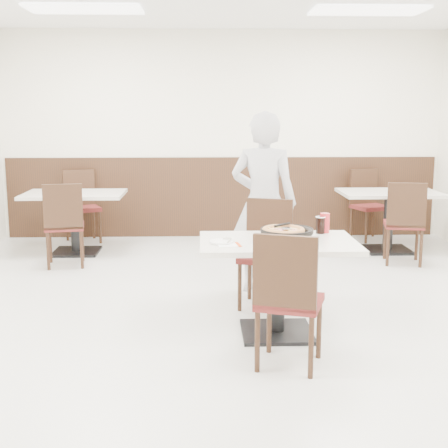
{
  "coord_description": "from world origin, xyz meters",
  "views": [
    {
      "loc": [
        -0.28,
        -5.08,
        1.73
      ],
      "look_at": [
        -0.11,
        -0.3,
        0.86
      ],
      "focal_mm": 50.0,
      "sensor_mm": 36.0,
      "label": 1
    }
  ],
  "objects_px": {
    "pizza": "(283,232)",
    "bg_chair_right_far": "(371,205)",
    "chair_near": "(290,299)",
    "chair_far": "(265,255)",
    "cola_glass": "(320,225)",
    "red_cup": "(325,223)",
    "bg_chair_left_near": "(65,224)",
    "bg_table_right": "(388,221)",
    "bg_chair_right_near": "(404,222)",
    "bg_chair_left_far": "(83,207)",
    "pizza_pan": "(287,234)",
    "main_table": "(277,288)",
    "side_plate": "(221,242)",
    "diner_person": "(264,203)",
    "bg_table_left": "(75,223)"
  },
  "relations": [
    {
      "from": "pizza_pan",
      "to": "bg_chair_left_far",
      "type": "distance_m",
      "value": 4.2
    },
    {
      "from": "bg_table_left",
      "to": "bg_chair_right_far",
      "type": "relative_size",
      "value": 1.26
    },
    {
      "from": "bg_chair_left_near",
      "to": "bg_table_right",
      "type": "relative_size",
      "value": 0.79
    },
    {
      "from": "pizza",
      "to": "bg_chair_right_far",
      "type": "height_order",
      "value": "bg_chair_right_far"
    },
    {
      "from": "chair_near",
      "to": "bg_chair_right_far",
      "type": "xyz_separation_m",
      "value": [
        1.68,
        4.17,
        0.0
      ]
    },
    {
      "from": "main_table",
      "to": "side_plate",
      "type": "relative_size",
      "value": 6.79
    },
    {
      "from": "red_cup",
      "to": "diner_person",
      "type": "bearing_deg",
      "value": 115.22
    },
    {
      "from": "bg_chair_left_near",
      "to": "bg_chair_right_far",
      "type": "bearing_deg",
      "value": 8.86
    },
    {
      "from": "side_plate",
      "to": "bg_table_right",
      "type": "distance_m",
      "value": 3.69
    },
    {
      "from": "chair_near",
      "to": "red_cup",
      "type": "distance_m",
      "value": 1.06
    },
    {
      "from": "diner_person",
      "to": "bg_chair_right_far",
      "type": "height_order",
      "value": "diner_person"
    },
    {
      "from": "bg_chair_left_near",
      "to": "bg_chair_left_far",
      "type": "bearing_deg",
      "value": 81.95
    },
    {
      "from": "chair_near",
      "to": "bg_chair_right_far",
      "type": "relative_size",
      "value": 1.0
    },
    {
      "from": "cola_glass",
      "to": "main_table",
      "type": "bearing_deg",
      "value": -144.23
    },
    {
      "from": "cola_glass",
      "to": "red_cup",
      "type": "distance_m",
      "value": 0.06
    },
    {
      "from": "side_plate",
      "to": "bg_chair_left_far",
      "type": "xyz_separation_m",
      "value": [
        -1.73,
        3.64,
        -0.28
      ]
    },
    {
      "from": "bg_chair_right_near",
      "to": "red_cup",
      "type": "bearing_deg",
      "value": -112.16
    },
    {
      "from": "main_table",
      "to": "pizza_pan",
      "type": "xyz_separation_m",
      "value": [
        0.07,
        0.03,
        0.42
      ]
    },
    {
      "from": "cola_glass",
      "to": "bg_chair_right_near",
      "type": "bearing_deg",
      "value": 55.95
    },
    {
      "from": "pizza_pan",
      "to": "red_cup",
      "type": "distance_m",
      "value": 0.45
    },
    {
      "from": "diner_person",
      "to": "bg_chair_left_far",
      "type": "bearing_deg",
      "value": -30.24
    },
    {
      "from": "chair_near",
      "to": "chair_far",
      "type": "relative_size",
      "value": 1.0
    },
    {
      "from": "chair_near",
      "to": "chair_far",
      "type": "height_order",
      "value": "same"
    },
    {
      "from": "cola_glass",
      "to": "red_cup",
      "type": "relative_size",
      "value": 0.81
    },
    {
      "from": "bg_chair_right_near",
      "to": "bg_chair_right_far",
      "type": "relative_size",
      "value": 1.0
    },
    {
      "from": "pizza_pan",
      "to": "cola_glass",
      "type": "bearing_deg",
      "value": 38.71
    },
    {
      "from": "pizza_pan",
      "to": "bg_table_left",
      "type": "height_order",
      "value": "pizza_pan"
    },
    {
      "from": "side_plate",
      "to": "bg_chair_left_near",
      "type": "distance_m",
      "value": 2.91
    },
    {
      "from": "pizza",
      "to": "red_cup",
      "type": "relative_size",
      "value": 2.0
    },
    {
      "from": "side_plate",
      "to": "cola_glass",
      "type": "bearing_deg",
      "value": 23.05
    },
    {
      "from": "side_plate",
      "to": "bg_chair_left_far",
      "type": "height_order",
      "value": "bg_chair_left_far"
    },
    {
      "from": "pizza_pan",
      "to": "side_plate",
      "type": "relative_size",
      "value": 2.13
    },
    {
      "from": "chair_far",
      "to": "cola_glass",
      "type": "relative_size",
      "value": 7.31
    },
    {
      "from": "chair_near",
      "to": "pizza",
      "type": "height_order",
      "value": "chair_near"
    },
    {
      "from": "main_table",
      "to": "chair_near",
      "type": "bearing_deg",
      "value": -89.07
    },
    {
      "from": "red_cup",
      "to": "bg_chair_right_near",
      "type": "distance_m",
      "value": 2.37
    },
    {
      "from": "pizza_pan",
      "to": "pizza",
      "type": "relative_size",
      "value": 1.17
    },
    {
      "from": "bg_table_right",
      "to": "bg_chair_left_near",
      "type": "bearing_deg",
      "value": -171.0
    },
    {
      "from": "chair_near",
      "to": "pizza",
      "type": "bearing_deg",
      "value": 105.8
    },
    {
      "from": "cola_glass",
      "to": "bg_chair_left_near",
      "type": "xyz_separation_m",
      "value": [
        -2.5,
        2.0,
        -0.34
      ]
    },
    {
      "from": "main_table",
      "to": "pizza",
      "type": "xyz_separation_m",
      "value": [
        0.04,
        0.02,
        0.44
      ]
    },
    {
      "from": "pizza",
      "to": "bg_chair_right_near",
      "type": "xyz_separation_m",
      "value": [
        1.67,
        2.24,
        -0.34
      ]
    },
    {
      "from": "pizza_pan",
      "to": "red_cup",
      "type": "xyz_separation_m",
      "value": [
        0.35,
        0.28,
        0.04
      ]
    },
    {
      "from": "main_table",
      "to": "side_plate",
      "type": "height_order",
      "value": "side_plate"
    },
    {
      "from": "bg_table_left",
      "to": "bg_chair_left_near",
      "type": "height_order",
      "value": "bg_chair_left_near"
    },
    {
      "from": "bg_chair_right_near",
      "to": "bg_chair_left_far",
      "type": "bearing_deg",
      "value": 172.86
    },
    {
      "from": "pizza",
      "to": "bg_chair_right_near",
      "type": "relative_size",
      "value": 0.34
    },
    {
      "from": "main_table",
      "to": "pizza_pan",
      "type": "height_order",
      "value": "pizza_pan"
    },
    {
      "from": "chair_far",
      "to": "diner_person",
      "type": "height_order",
      "value": "diner_person"
    },
    {
      "from": "chair_near",
      "to": "pizza",
      "type": "xyz_separation_m",
      "value": [
        0.03,
        0.63,
        0.34
      ]
    }
  ]
}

